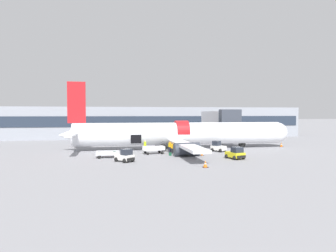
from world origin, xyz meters
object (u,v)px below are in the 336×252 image
(baggage_tug_rear, at_px, (125,156))
(baggage_cart_queued, at_px, (108,154))
(airplane, at_px, (179,134))
(ground_crew_supervisor, at_px, (172,148))
(baggage_tug_mid, at_px, (218,147))
(ground_crew_loader_b, at_px, (145,146))
(ground_crew_loader_a, at_px, (170,146))
(suitcase_on_tarmac_upright, at_px, (170,154))
(baggage_cart_loading, at_px, (154,150))
(baggage_tug_lead, at_px, (236,154))
(ground_crew_driver, at_px, (169,146))

(baggage_tug_rear, bearing_deg, baggage_cart_queued, 117.85)
(airplane, distance_m, ground_crew_supervisor, 6.27)
(baggage_tug_mid, distance_m, ground_crew_supervisor, 7.74)
(ground_crew_supervisor, bearing_deg, baggage_tug_rear, -138.44)
(airplane, xyz_separation_m, baggage_tug_rear, (-9.59, -12.06, -1.88))
(baggage_tug_rear, height_order, ground_crew_supervisor, ground_crew_supervisor)
(baggage_tug_mid, bearing_deg, ground_crew_loader_b, 170.71)
(baggage_tug_mid, bearing_deg, ground_crew_loader_a, 178.19)
(baggage_cart_queued, bearing_deg, ground_crew_loader_b, 43.50)
(suitcase_on_tarmac_upright, bearing_deg, ground_crew_loader_b, 121.14)
(baggage_tug_mid, distance_m, baggage_tug_rear, 16.72)
(baggage_cart_loading, xyz_separation_m, ground_crew_loader_a, (2.63, 1.22, 0.37))
(baggage_cart_queued, bearing_deg, ground_crew_loader_a, 21.76)
(ground_crew_loader_b, bearing_deg, baggage_tug_rear, -110.74)
(airplane, height_order, ground_crew_supervisor, airplane)
(ground_crew_loader_a, bearing_deg, suitcase_on_tarmac_upright, -100.28)
(baggage_tug_mid, bearing_deg, baggage_tug_lead, -92.92)
(ground_crew_loader_a, xyz_separation_m, ground_crew_supervisor, (0.07, -1.23, -0.06))
(ground_crew_loader_b, height_order, ground_crew_supervisor, ground_crew_loader_b)
(baggage_tug_lead, bearing_deg, suitcase_on_tarmac_upright, 150.02)
(baggage_tug_rear, bearing_deg, airplane, 51.51)
(baggage_tug_lead, xyz_separation_m, ground_crew_loader_a, (-7.35, 8.05, 0.26))
(baggage_tug_rear, bearing_deg, ground_crew_loader_b, 69.26)
(airplane, xyz_separation_m, ground_crew_supervisor, (-2.30, -5.59, -1.66))
(baggage_tug_mid, xyz_separation_m, baggage_cart_loading, (-10.38, -0.98, -0.10))
(baggage_tug_lead, height_order, baggage_tug_rear, baggage_tug_lead)
(baggage_tug_rear, distance_m, baggage_cart_loading, 7.94)
(baggage_tug_mid, height_order, ground_crew_loader_b, ground_crew_loader_b)
(ground_crew_driver, bearing_deg, baggage_tug_mid, -10.18)
(airplane, relative_size, baggage_tug_mid, 15.32)
(baggage_cart_loading, bearing_deg, baggage_tug_rear, -125.30)
(baggage_tug_rear, distance_m, ground_crew_supervisor, 9.75)
(baggage_cart_queued, xyz_separation_m, ground_crew_supervisor, (9.40, 2.49, 0.45))
(ground_crew_loader_b, distance_m, ground_crew_driver, 3.88)
(baggage_tug_lead, height_order, ground_crew_loader_b, ground_crew_loader_b)
(airplane, relative_size, suitcase_on_tarmac_upright, 67.75)
(baggage_tug_rear, xyz_separation_m, suitcase_on_tarmac_upright, (6.60, 4.25, -0.43))
(baggage_tug_lead, height_order, baggage_tug_mid, baggage_tug_mid)
(ground_crew_loader_a, relative_size, ground_crew_driver, 1.15)
(baggage_tug_mid, relative_size, baggage_cart_loading, 0.63)
(airplane, bearing_deg, baggage_tug_lead, -68.13)
(baggage_tug_lead, bearing_deg, ground_crew_loader_a, 132.39)
(ground_crew_loader_a, relative_size, ground_crew_loader_b, 1.00)
(airplane, relative_size, baggage_tug_lead, 13.84)
(baggage_cart_loading, distance_m, ground_crew_loader_b, 3.06)
(baggage_tug_rear, bearing_deg, baggage_tug_mid, 26.48)
(baggage_tug_mid, bearing_deg, baggage_cart_loading, -174.63)
(airplane, distance_m, baggage_tug_lead, 13.50)
(baggage_tug_mid, bearing_deg, baggage_cart_queued, -168.48)
(baggage_cart_loading, bearing_deg, baggage_tug_mid, 5.37)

